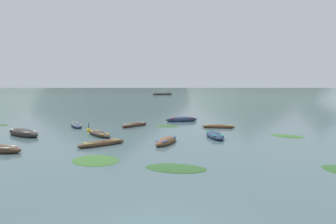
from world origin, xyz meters
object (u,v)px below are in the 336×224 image
at_px(rowboat_1, 135,125).
at_px(ferry_0, 162,94).
at_px(rowboat_9, 218,127).
at_px(mooring_buoy, 89,130).
at_px(rowboat_6, 76,125).
at_px(rowboat_7, 23,133).
at_px(rowboat_4, 166,141).
at_px(rowboat_3, 215,135).
at_px(rowboat_5, 182,120).
at_px(rowboat_2, 99,134).
at_px(rowboat_8, 102,143).

bearing_deg(rowboat_1, ferry_0, 88.17).
distance_m(rowboat_9, mooring_buoy, 12.50).
height_order(rowboat_6, rowboat_7, rowboat_7).
relative_size(rowboat_4, mooring_buoy, 3.73).
relative_size(rowboat_3, rowboat_9, 1.07).
height_order(rowboat_9, ferry_0, ferry_0).
bearing_deg(rowboat_5, rowboat_3, -80.10).
bearing_deg(rowboat_5, rowboat_2, -128.21).
distance_m(rowboat_3, rowboat_4, 4.61).
xyz_separation_m(rowboat_8, ferry_0, (5.12, 124.97, 0.31)).
distance_m(rowboat_2, rowboat_3, 9.56).
distance_m(rowboat_5, rowboat_7, 16.89).
bearing_deg(rowboat_3, rowboat_8, -161.28).
bearing_deg(mooring_buoy, rowboat_3, -17.57).
distance_m(rowboat_9, ferry_0, 116.87).
bearing_deg(rowboat_4, rowboat_6, 135.45).
relative_size(rowboat_3, ferry_0, 0.37).
xyz_separation_m(rowboat_4, ferry_0, (0.59, 124.44, 0.27)).
xyz_separation_m(rowboat_5, rowboat_8, (-6.62, -13.65, -0.08)).
relative_size(rowboat_7, mooring_buoy, 4.57).
bearing_deg(ferry_0, rowboat_2, -92.90).
relative_size(rowboat_4, rowboat_7, 0.82).
distance_m(rowboat_1, rowboat_2, 6.15).
height_order(rowboat_2, ferry_0, ferry_0).
bearing_deg(rowboat_7, rowboat_6, 61.32).
bearing_deg(ferry_0, rowboat_8, -92.35).
height_order(rowboat_8, rowboat_9, rowboat_8).
xyz_separation_m(rowboat_3, mooring_buoy, (-10.97, 3.47, -0.08)).
relative_size(rowboat_2, rowboat_5, 0.88).
distance_m(rowboat_3, rowboat_5, 10.93).
bearing_deg(rowboat_7, ferry_0, 84.10).
xyz_separation_m(rowboat_1, ferry_0, (3.68, 115.37, 0.29)).
height_order(rowboat_3, ferry_0, ferry_0).
height_order(rowboat_7, rowboat_8, rowboat_7).
bearing_deg(rowboat_9, rowboat_6, 175.16).
bearing_deg(rowboat_5, mooring_buoy, -141.26).
bearing_deg(rowboat_6, rowboat_5, 20.81).
bearing_deg(rowboat_4, rowboat_8, -173.29).
bearing_deg(rowboat_6, rowboat_3, -26.73).
distance_m(rowboat_7, mooring_buoy, 5.36).
relative_size(rowboat_1, ferry_0, 0.35).
height_order(rowboat_7, ferry_0, ferry_0).
distance_m(rowboat_1, rowboat_3, 9.74).
distance_m(rowboat_5, rowboat_8, 15.17).
bearing_deg(ferry_0, rowboat_1, -91.83).
bearing_deg(rowboat_6, ferry_0, 85.24).
distance_m(rowboat_4, rowboat_9, 9.35).
relative_size(rowboat_3, rowboat_4, 1.09).
bearing_deg(rowboat_2, rowboat_7, 178.11).
height_order(rowboat_5, rowboat_8, rowboat_5).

